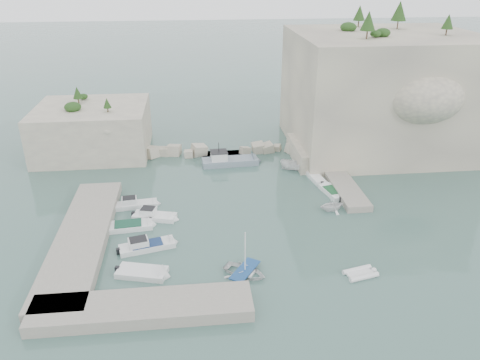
{
  "coord_description": "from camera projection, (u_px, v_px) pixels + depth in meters",
  "views": [
    {
      "loc": [
        -5.28,
        -43.28,
        26.22
      ],
      "look_at": [
        0.0,
        6.0,
        3.0
      ],
      "focal_mm": 35.0,
      "sensor_mm": 36.0,
      "label": 1
    }
  ],
  "objects": [
    {
      "name": "tender_east_d",
      "position": [
        296.0,
        170.0,
        64.72
      ],
      "size": [
        4.7,
        3.0,
        1.7
      ],
      "primitive_type": "imported",
      "rotation": [
        0.0,
        0.0,
        1.24
      ],
      "color": "white",
      "rests_on": "ground"
    },
    {
      "name": "motorboat_c",
      "position": [
        128.0,
        228.0,
        50.65
      ],
      "size": [
        5.85,
        2.62,
        0.7
      ],
      "primitive_type": null,
      "rotation": [
        0.0,
        0.0,
        0.1
      ],
      "color": "white",
      "rests_on": "ground"
    },
    {
      "name": "tender_east_b",
      "position": [
        332.0,
        194.0,
        58.11
      ],
      "size": [
        2.66,
        5.04,
        0.7
      ],
      "primitive_type": null,
      "rotation": [
        0.0,
        0.0,
        1.79
      ],
      "color": "white",
      "rests_on": "ground"
    },
    {
      "name": "motorboat_a",
      "position": [
        136.0,
        207.0,
        55.07
      ],
      "size": [
        5.51,
        2.21,
        1.4
      ],
      "primitive_type": null,
      "rotation": [
        0.0,
        0.0,
        0.12
      ],
      "color": "silver",
      "rests_on": "ground"
    },
    {
      "name": "inflatable_dinghy",
      "position": [
        360.0,
        275.0,
        43.09
      ],
      "size": [
        3.47,
        2.25,
        0.44
      ],
      "primitive_type": null,
      "rotation": [
        0.0,
        0.0,
        0.23
      ],
      "color": "silver",
      "rests_on": "ground"
    },
    {
      "name": "quay_south",
      "position": [
        142.0,
        308.0,
        38.15
      ],
      "size": [
        18.0,
        4.0,
        1.1
      ],
      "primitive_type": "cube",
      "color": "#9E9689",
      "rests_on": "ground"
    },
    {
      "name": "cliff_east",
      "position": [
        381.0,
        92.0,
        69.92
      ],
      "size": [
        26.0,
        22.0,
        17.0
      ],
      "primitive_type": "cube",
      "color": "beige",
      "rests_on": "ground"
    },
    {
      "name": "motorboat_d",
      "position": [
        147.0,
        248.0,
        47.06
      ],
      "size": [
        6.3,
        3.21,
        1.4
      ],
      "primitive_type": null,
      "rotation": [
        0.0,
        0.0,
        0.25
      ],
      "color": "silver",
      "rests_on": "ground"
    },
    {
      "name": "ledge_east",
      "position": [
        340.0,
        180.0,
        60.73
      ],
      "size": [
        3.0,
        16.0,
        0.8
      ],
      "primitive_type": "cube",
      "color": "#9E9689",
      "rests_on": "ground"
    },
    {
      "name": "motorboat_e",
      "position": [
        142.0,
        275.0,
        43.1
      ],
      "size": [
        5.38,
        3.28,
        0.7
      ],
      "primitive_type": null,
      "rotation": [
        0.0,
        0.0,
        -0.26
      ],
      "color": "silver",
      "rests_on": "ground"
    },
    {
      "name": "ground",
      "position": [
        246.0,
        228.0,
        50.6
      ],
      "size": [
        400.0,
        400.0,
        0.0
      ],
      "primitive_type": "plane",
      "color": "#43645C",
      "rests_on": "ground"
    },
    {
      "name": "outcrop_west",
      "position": [
        93.0,
        129.0,
        69.7
      ],
      "size": [
        16.0,
        14.0,
        7.0
      ],
      "primitive_type": "cube",
      "color": "beige",
      "rests_on": "ground"
    },
    {
      "name": "tender_east_c",
      "position": [
        316.0,
        180.0,
        61.88
      ],
      "size": [
        2.08,
        4.57,
        0.7
      ],
      "primitive_type": null,
      "rotation": [
        0.0,
        0.0,
        1.72
      ],
      "color": "white",
      "rests_on": "ground"
    },
    {
      "name": "motorboat_b",
      "position": [
        155.0,
        219.0,
        52.52
      ],
      "size": [
        5.53,
        3.02,
        1.4
      ],
      "primitive_type": null,
      "rotation": [
        0.0,
        0.0,
        -0.26
      ],
      "color": "white",
      "rests_on": "ground"
    },
    {
      "name": "cliff_terrace",
      "position": [
        320.0,
        152.0,
        67.53
      ],
      "size": [
        8.0,
        10.0,
        2.5
      ],
      "primitive_type": "cube",
      "color": "beige",
      "rests_on": "ground"
    },
    {
      "name": "rowboat_mast",
      "position": [
        245.0,
        251.0,
        42.1
      ],
      "size": [
        0.1,
        0.1,
        4.2
      ],
      "primitive_type": "cylinder",
      "color": "white",
      "rests_on": "rowboat"
    },
    {
      "name": "rowboat",
      "position": [
        245.0,
        274.0,
        43.18
      ],
      "size": [
        5.08,
        4.77,
        0.86
      ],
      "primitive_type": "imported",
      "rotation": [
        0.0,
        0.0,
        0.97
      ],
      "color": "white",
      "rests_on": "ground"
    },
    {
      "name": "work_boat",
      "position": [
        230.0,
        164.0,
        66.6
      ],
      "size": [
        8.79,
        3.14,
        2.2
      ],
      "primitive_type": null,
      "rotation": [
        0.0,
        0.0,
        0.07
      ],
      "color": "slate",
      "rests_on": "ground"
    },
    {
      "name": "vegetation",
      "position": [
        350.0,
        25.0,
        66.68
      ],
      "size": [
        53.48,
        13.88,
        13.4
      ],
      "color": "#1E4219",
      "rests_on": "ground"
    },
    {
      "name": "breakwater",
      "position": [
        222.0,
        149.0,
        70.01
      ],
      "size": [
        28.0,
        3.0,
        1.4
      ],
      "primitive_type": "cube",
      "color": "beige",
      "rests_on": "ground"
    },
    {
      "name": "tender_east_a",
      "position": [
        332.0,
        210.0,
        54.3
      ],
      "size": [
        3.43,
        3.1,
        1.58
      ],
      "primitive_type": "imported",
      "rotation": [
        0.0,
        0.0,
        1.75
      ],
      "color": "white",
      "rests_on": "ground"
    },
    {
      "name": "quay_west",
      "position": [
        82.0,
        238.0,
        47.83
      ],
      "size": [
        5.0,
        24.0,
        1.1
      ],
      "primitive_type": "cube",
      "color": "#9E9689",
      "rests_on": "ground"
    }
  ]
}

